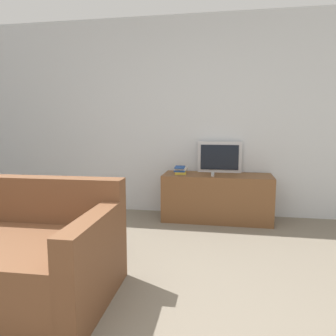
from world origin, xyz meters
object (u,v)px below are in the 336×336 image
at_px(television, 220,157).
at_px(tv_stand, 217,197).
at_px(book_stack, 180,170).
at_px(remote_on_stand, 213,174).

bearing_deg(television, tv_stand, -94.85).
xyz_separation_m(television, book_stack, (-0.48, -0.23, -0.15)).
xyz_separation_m(television, remote_on_stand, (-0.07, -0.28, -0.19)).
relative_size(tv_stand, remote_on_stand, 7.16).
bearing_deg(book_stack, tv_stand, 1.80).
distance_m(television, book_stack, 0.55).
bearing_deg(remote_on_stand, book_stack, 172.63).
distance_m(tv_stand, television, 0.53).
xyz_separation_m(tv_stand, remote_on_stand, (-0.05, -0.07, 0.30)).
distance_m(tv_stand, book_stack, 0.57).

